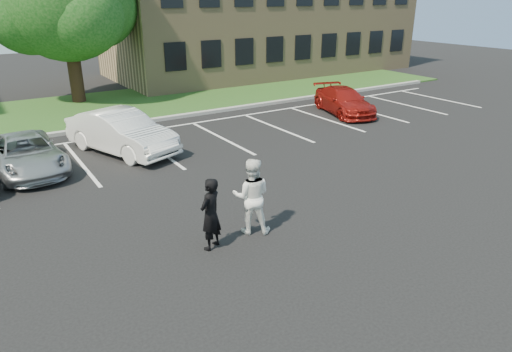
{
  "coord_description": "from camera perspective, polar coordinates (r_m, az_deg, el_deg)",
  "views": [
    {
      "loc": [
        -5.73,
        -7.91,
        5.46
      ],
      "look_at": [
        0.0,
        1.0,
        1.25
      ],
      "focal_mm": 32.0,
      "sensor_mm": 36.0,
      "label": 1
    }
  ],
  "objects": [
    {
      "name": "ground_plane",
      "position": [
        11.19,
        2.79,
        -7.56
      ],
      "size": [
        90.0,
        90.0,
        0.0
      ],
      "primitive_type": "plane",
      "color": "black",
      "rests_on": "ground"
    },
    {
      "name": "car_red_compact",
      "position": [
        23.09,
        10.93,
        9.19
      ],
      "size": [
        2.85,
        4.59,
        1.24
      ],
      "primitive_type": "imported",
      "rotation": [
        0.0,
        0.0,
        -0.28
      ],
      "color": "maroon",
      "rests_on": "ground"
    },
    {
      "name": "curb",
      "position": [
        21.41,
        -16.22,
        6.24
      ],
      "size": [
        40.0,
        0.3,
        0.15
      ],
      "primitive_type": "cube",
      "color": "gray",
      "rests_on": "ground"
    },
    {
      "name": "office_building",
      "position": [
        35.85,
        0.73,
        19.59
      ],
      "size": [
        22.4,
        10.4,
        8.3
      ],
      "color": "#9E865D",
      "rests_on": "ground"
    },
    {
      "name": "grass_strip",
      "position": [
        25.18,
        -18.98,
        8.07
      ],
      "size": [
        44.0,
        8.0,
        0.08
      ],
      "primitive_type": "cube",
      "color": "#195117",
      "rests_on": "ground"
    },
    {
      "name": "man_white_shirt",
      "position": [
        10.99,
        -0.57,
        -2.53
      ],
      "size": [
        1.17,
        1.11,
        1.91
      ],
      "primitive_type": "imported",
      "rotation": [
        0.0,
        0.0,
        2.57
      ],
      "color": "white",
      "rests_on": "ground"
    },
    {
      "name": "man_black_suit",
      "position": [
        10.37,
        -5.71,
        -4.76
      ],
      "size": [
        0.75,
        0.66,
        1.73
      ],
      "primitive_type": "imported",
      "rotation": [
        0.0,
        0.0,
        3.62
      ],
      "color": "black",
      "rests_on": "ground"
    },
    {
      "name": "stall_lines",
      "position": [
        19.1,
        -9.43,
        4.79
      ],
      "size": [
        34.0,
        5.36,
        0.01
      ],
      "color": "silver",
      "rests_on": "ground"
    },
    {
      "name": "car_white_sedan",
      "position": [
        17.53,
        -16.49,
        5.28
      ],
      "size": [
        3.2,
        4.99,
        1.55
      ],
      "primitive_type": "imported",
      "rotation": [
        0.0,
        0.0,
        0.36
      ],
      "color": "white",
      "rests_on": "ground"
    },
    {
      "name": "car_silver_minivan",
      "position": [
        16.81,
        -26.74,
        2.49
      ],
      "size": [
        2.22,
        4.43,
        1.2
      ],
      "primitive_type": "imported",
      "rotation": [
        0.0,
        0.0,
        0.05
      ],
      "color": "#A6A9AD",
      "rests_on": "ground"
    }
  ]
}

